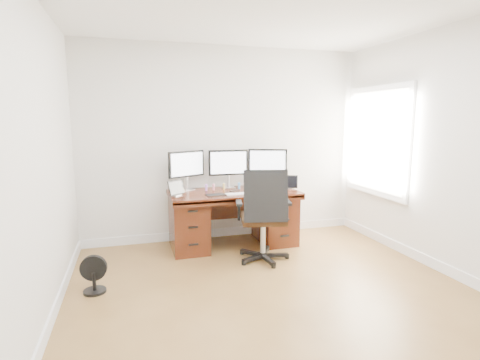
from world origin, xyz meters
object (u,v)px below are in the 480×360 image
object	(u,v)px
office_chair	(263,231)
floor_fan	(94,275)
monitor_center	(228,164)
keyboard	(238,194)
desk	(233,216)

from	to	relation	value
office_chair	floor_fan	bearing A→B (deg)	-157.25
monitor_center	floor_fan	bearing A→B (deg)	-142.33
floor_fan	monitor_center	bearing A→B (deg)	43.19
keyboard	floor_fan	bearing A→B (deg)	-157.05
monitor_center	keyboard	world-z (taller)	monitor_center
floor_fan	keyboard	world-z (taller)	keyboard
desk	office_chair	size ratio (longest dim) A/B	1.49
floor_fan	keyboard	bearing A→B (deg)	30.84
office_chair	keyboard	world-z (taller)	office_chair
office_chair	keyboard	size ratio (longest dim) A/B	3.84
floor_fan	monitor_center	world-z (taller)	monitor_center
monitor_center	keyboard	distance (m)	0.59
floor_fan	keyboard	size ratio (longest dim) A/B	1.27
desk	keyboard	world-z (taller)	keyboard
desk	monitor_center	bearing A→B (deg)	90.01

